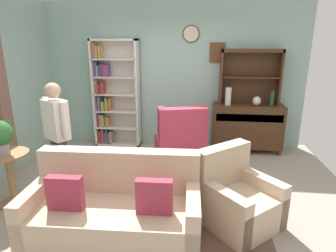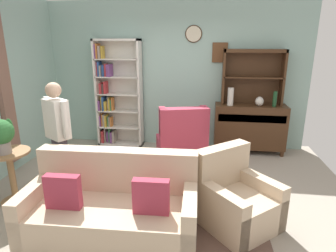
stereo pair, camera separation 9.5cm
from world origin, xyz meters
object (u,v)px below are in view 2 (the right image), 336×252
bookshelf (115,95)px  wingback_chair (182,144)px  vase_round (259,101)px  plant_stand (11,172)px  sideboard_hutch (253,69)px  vase_tall (231,97)px  person_reading (58,131)px  couch_floral (113,210)px  armchair_floral (235,201)px  potted_plant_large (1,134)px  sideboard (249,126)px  bottle_wine (275,99)px

bookshelf → wingback_chair: 1.78m
vase_round → plant_stand: size_ratio=0.24×
plant_stand → sideboard_hutch: bearing=36.0°
vase_tall → vase_round: 0.53m
person_reading → vase_round: bearing=33.3°
plant_stand → couch_floral: bearing=-17.3°
sideboard_hutch → armchair_floral: sideboard_hutch is taller
wingback_chair → potted_plant_large: (-2.08, -1.55, 0.59)m
sideboard → person_reading: person_reading is taller
bottle_wine → couch_floral: bearing=-129.2°
armchair_floral → vase_round: bearing=75.8°
sideboard → bottle_wine: (0.39, -0.09, 0.55)m
bookshelf → potted_plant_large: 2.52m
sideboard → potted_plant_large: 4.07m
potted_plant_large → armchair_floral: bearing=-0.3°
vase_round → wingback_chair: size_ratio=0.16×
bookshelf → bottle_wine: bookshelf is taller
couch_floral → person_reading: bearing=141.3°
person_reading → wingback_chair: bearing=37.2°
sideboard → bottle_wine: bottle_wine is taller
wingback_chair → potted_plant_large: potted_plant_large is taller
vase_tall → bottle_wine: size_ratio=1.15×
bookshelf → wingback_chair: size_ratio=2.00×
plant_stand → potted_plant_large: bearing=-99.6°
sideboard_hutch → plant_stand: bearing=-144.0°
sideboard_hutch → vase_tall: (-0.39, -0.19, -0.48)m
sideboard → potted_plant_large: size_ratio=2.99×
sideboard → sideboard_hutch: 1.06m
vase_tall → armchair_floral: vase_tall is taller
vase_tall → potted_plant_large: vase_tall is taller
sideboard_hutch → plant_stand: (-3.29, -2.39, -1.12)m
couch_floral → armchair_floral: couch_floral is taller
bookshelf → plant_stand: bookshelf is taller
bottle_wine → sideboard_hutch: bearing=153.0°
vase_round → armchair_floral: bearing=-104.2°
couch_floral → plant_stand: 1.58m
armchair_floral → sideboard_hutch: bearing=79.6°
vase_tall → couch_floral: vase_tall is taller
sideboard_hutch → wingback_chair: 1.92m
vase_tall → person_reading: bearing=-141.5°
bottle_wine → wingback_chair: bearing=-156.4°
potted_plant_large → couch_floral: bearing=-15.2°
bottle_wine → wingback_chair: 1.88m
sideboard_hutch → vase_tall: sideboard_hutch is taller
vase_tall → plant_stand: bearing=-142.8°
armchair_floral → person_reading: person_reading is taller
sideboard → armchair_floral: (-0.45, -2.36, -0.22)m
plant_stand → person_reading: person_reading is taller
sideboard → sideboard_hutch: bearing=90.0°
bookshelf → sideboard_hutch: size_ratio=1.91×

